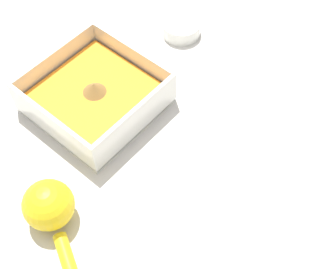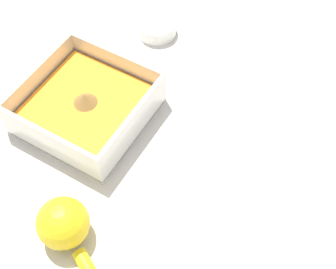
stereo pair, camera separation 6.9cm
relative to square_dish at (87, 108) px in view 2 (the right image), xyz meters
The scene contains 4 objects.
ground_plane 0.03m from the square_dish, 115.10° to the right, with size 4.00×4.00×0.00m, color beige.
square_dish is the anchor object (origin of this frame).
spice_bowl 0.22m from the square_dish, ahead, with size 0.07×0.07×0.03m.
lemon_squeezer 0.21m from the square_dish, 150.73° to the right, with size 0.11×0.18×0.07m.
Camera 2 is at (-0.32, -0.32, 0.60)m, focal length 50.00 mm.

